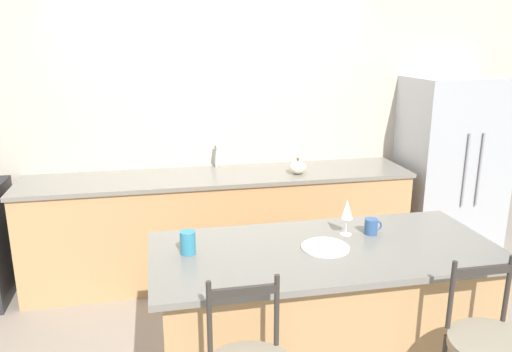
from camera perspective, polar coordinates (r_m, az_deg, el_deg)
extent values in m
plane|color=gray|center=(4.30, -3.25, -13.26)|extent=(18.00, 18.00, 0.00)
cube|color=beige|center=(4.54, -4.86, 6.38)|extent=(6.00, 0.07, 2.70)
cube|color=tan|center=(4.46, -4.08, -5.78)|extent=(3.28, 0.67, 0.90)
cube|color=gray|center=(4.31, -4.20, 0.03)|extent=(3.32, 0.71, 0.03)
cube|color=black|center=(4.31, -4.20, 0.18)|extent=(0.56, 0.36, 0.01)
cylinder|color=#ADAFB5|center=(4.49, -4.60, 2.33)|extent=(0.02, 0.02, 0.22)
cylinder|color=#ADAFB5|center=(4.41, -4.53, 3.42)|extent=(0.02, 0.12, 0.02)
cube|color=tan|center=(3.06, 7.61, -16.52)|extent=(1.82, 0.76, 0.90)
cube|color=gray|center=(2.84, 7.95, -8.47)|extent=(1.94, 0.88, 0.03)
cube|color=#ADAFB5|center=(5.07, 21.23, 0.69)|extent=(0.87, 0.66, 1.73)
cylinder|color=#939399|center=(4.73, 22.84, 0.60)|extent=(0.02, 0.02, 0.66)
cylinder|color=#939399|center=(4.81, 24.22, 0.68)|extent=(0.02, 0.02, 0.66)
cylinder|color=#332D28|center=(2.23, -5.35, -15.84)|extent=(0.02, 0.02, 0.34)
cylinder|color=#332D28|center=(2.27, 2.38, -15.10)|extent=(0.02, 0.02, 0.34)
cube|color=#332D28|center=(2.19, -1.46, -13.04)|extent=(0.30, 0.02, 0.04)
cylinder|color=gray|center=(2.63, 25.64, -17.12)|extent=(0.41, 0.41, 0.04)
cylinder|color=#332D28|center=(2.56, 21.42, -12.55)|extent=(0.02, 0.02, 0.34)
cylinder|color=#332D28|center=(2.72, 26.80, -11.44)|extent=(0.02, 0.02, 0.34)
cube|color=#332D28|center=(2.59, 24.47, -9.82)|extent=(0.30, 0.02, 0.04)
cylinder|color=white|center=(2.82, 7.92, -8.09)|extent=(0.27, 0.27, 0.01)
torus|color=white|center=(2.82, 7.92, -7.98)|extent=(0.26, 0.26, 0.01)
cylinder|color=white|center=(3.03, 10.22, -6.56)|extent=(0.07, 0.07, 0.00)
cylinder|color=white|center=(3.02, 10.26, -5.66)|extent=(0.01, 0.01, 0.10)
cone|color=white|center=(2.98, 10.36, -3.74)|extent=(0.07, 0.07, 0.12)
cylinder|color=#335689|center=(3.06, 13.01, -5.64)|extent=(0.08, 0.08, 0.09)
torus|color=#335689|center=(3.07, 13.67, -5.54)|extent=(0.06, 0.01, 0.06)
cylinder|color=teal|center=(2.74, -7.79, -7.55)|extent=(0.08, 0.08, 0.13)
ellipsoid|color=beige|center=(4.30, 4.78, 1.01)|extent=(0.15, 0.15, 0.12)
cylinder|color=brown|center=(4.28, 4.81, 1.91)|extent=(0.02, 0.02, 0.02)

